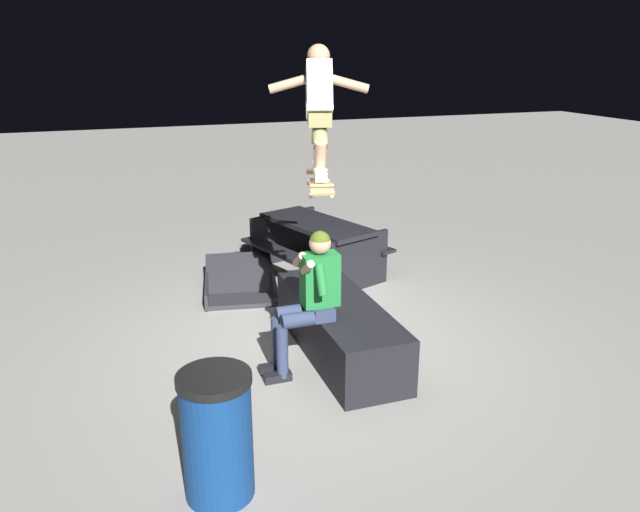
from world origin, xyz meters
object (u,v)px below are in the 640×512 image
at_px(person_sitting_on_ledge, 309,295).
at_px(skater_airborne, 319,105).
at_px(trash_bin, 217,435).
at_px(kicker_ramp, 240,285).
at_px(ledge_box_main, 339,327).
at_px(picnic_table_back, 317,240).
at_px(skateboard, 319,183).

distance_m(person_sitting_on_ledge, skater_airborne, 1.71).
bearing_deg(trash_bin, person_sitting_on_ledge, -38.74).
relative_size(skater_airborne, kicker_ramp, 0.81).
relative_size(ledge_box_main, kicker_ramp, 1.52).
xyz_separation_m(ledge_box_main, trash_bin, (-1.68, 1.55, 0.19)).
xyz_separation_m(person_sitting_on_ledge, picnic_table_back, (2.50, -0.96, -0.29)).
distance_m(skater_airborne, trash_bin, 2.90).
distance_m(kicker_ramp, picnic_table_back, 1.22).
xyz_separation_m(person_sitting_on_ledge, trash_bin, (-1.42, 1.14, -0.32)).
bearing_deg(picnic_table_back, ledge_box_main, 166.06).
height_order(kicker_ramp, trash_bin, trash_bin).
relative_size(ledge_box_main, trash_bin, 2.26).
relative_size(ledge_box_main, skater_airborne, 1.87).
relative_size(skateboard, trash_bin, 1.11).
xyz_separation_m(ledge_box_main, skater_airborne, (-0.06, 0.23, 2.20)).
distance_m(person_sitting_on_ledge, skateboard, 1.03).
height_order(person_sitting_on_ledge, picnic_table_back, person_sitting_on_ledge).
bearing_deg(picnic_table_back, skateboard, 161.12).
height_order(skateboard, skater_airborne, skater_airborne).
bearing_deg(picnic_table_back, trash_bin, 151.77).
xyz_separation_m(skater_airborne, kicker_ramp, (2.07, 0.33, -2.41)).
bearing_deg(skater_airborne, trash_bin, 140.96).
bearing_deg(person_sitting_on_ledge, ledge_box_main, -57.39).
xyz_separation_m(picnic_table_back, trash_bin, (-3.92, 2.10, -0.03)).
bearing_deg(skateboard, ledge_box_main, -65.54).
bearing_deg(picnic_table_back, kicker_ramp, 101.45).
xyz_separation_m(skateboard, trash_bin, (-1.57, 1.30, -1.32)).
height_order(skater_airborne, trash_bin, skater_airborne).
distance_m(skateboard, trash_bin, 2.43).
distance_m(person_sitting_on_ledge, picnic_table_back, 2.69).
bearing_deg(person_sitting_on_ledge, kicker_ramp, 3.92).
xyz_separation_m(ledge_box_main, picnic_table_back, (2.23, -0.55, 0.22)).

